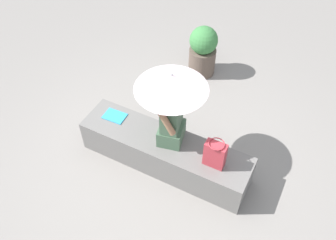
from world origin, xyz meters
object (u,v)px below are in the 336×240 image
planter_near (203,51)px  parasol (171,82)px  person_seated (172,117)px  handbag_black (215,154)px  magazine (115,116)px

planter_near → parasol: bearing=101.6°
person_seated → handbag_black: 0.64m
magazine → parasol: bearing=-179.2°
person_seated → parasol: bearing=-58.0°
magazine → handbag_black: bearing=173.2°
handbag_black → planter_near: bearing=-63.1°
person_seated → parasol: parasol is taller
magazine → planter_near: size_ratio=0.34×
handbag_black → magazine: (1.41, -0.10, -0.17)m
person_seated → magazine: (0.81, 0.00, -0.38)m
person_seated → parasol: (0.03, -0.04, 0.47)m
magazine → person_seated: bearing=177.7°
planter_near → handbag_black: bearing=116.9°
person_seated → planter_near: person_seated is taller
handbag_black → planter_near: 2.20m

